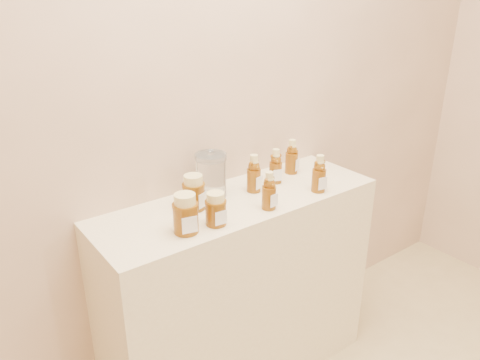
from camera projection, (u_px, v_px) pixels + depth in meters
wall_back at (209, 79)px, 1.84m from camera, size 3.50×0.02×2.70m
display_table at (240, 292)px, 2.05m from camera, size 1.20×0.40×0.90m
bear_bottle_back_left at (254, 171)px, 1.91m from camera, size 0.07×0.07×0.18m
bear_bottle_back_mid at (276, 164)px, 2.00m from camera, size 0.08×0.08×0.17m
bear_bottle_back_right at (292, 154)px, 2.10m from camera, size 0.08×0.08×0.18m
bear_bottle_front_left at (269, 188)px, 1.76m from camera, size 0.06×0.06×0.17m
bear_bottle_front_right at (319, 171)px, 1.91m from camera, size 0.07×0.07×0.18m
honey_jar_left at (185, 213)px, 1.60m from camera, size 0.11×0.11×0.14m
honey_jar_back at (194, 192)px, 1.77m from camera, size 0.11×0.11×0.14m
honey_jar_front at (216, 209)px, 1.66m from camera, size 0.09×0.09×0.12m
glass_canister at (211, 174)px, 1.86m from camera, size 0.15×0.15×0.20m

